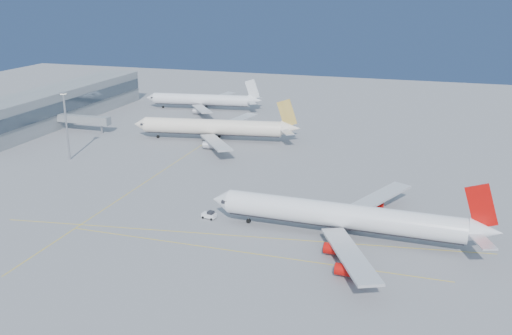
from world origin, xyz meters
The scene contains 9 objects.
ground centered at (0.00, 0.00, 0.00)m, with size 500.00×500.00×0.00m, color slate.
terminal centered at (-114.93, 85.00, 7.51)m, with size 18.40×110.00×15.00m.
jet_bridge centered at (-93.11, 72.00, 5.17)m, with size 23.60×3.60×6.90m.
taxiway_lines centered at (-14.71, 6.34, 0.01)m, with size 118.86×140.00×0.02m.
airliner_virgin centered at (25.30, 1.48, 5.16)m, with size 69.35×62.36×17.12m.
airliner_etihad centered at (-37.26, 75.55, 5.25)m, with size 65.97×60.36×17.25m.
airliner_third centered at (-64.23, 127.89, 4.72)m, with size 58.14×53.20×15.60m.
pushback_tug centered at (-10.42, 2.01, 0.95)m, with size 3.93×2.78×2.06m.
light_mast centered at (-76.58, 36.41, 13.93)m, with size 2.04×2.04×23.60m.
Camera 1 is at (42.42, -125.03, 57.88)m, focal length 40.00 mm.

